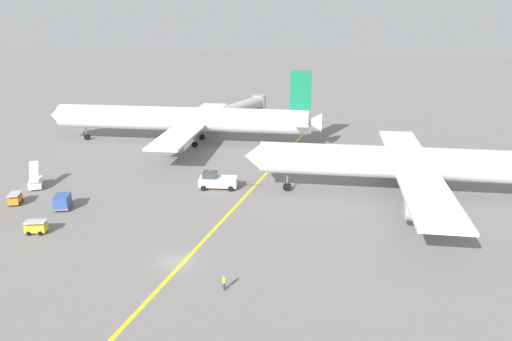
% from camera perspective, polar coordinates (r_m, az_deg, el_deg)
% --- Properties ---
extents(ground_plane, '(600.00, 600.00, 0.00)m').
position_cam_1_polar(ground_plane, '(58.82, -9.25, -10.32)').
color(ground_plane, slate).
extents(taxiway_stripe, '(4.15, 119.96, 0.01)m').
position_cam_1_polar(taxiway_stripe, '(66.59, -4.72, -6.65)').
color(taxiway_stripe, yellow).
rests_on(taxiway_stripe, ground).
extents(airliner_at_gate_left, '(60.63, 46.77, 16.24)m').
position_cam_1_polar(airliner_at_gate_left, '(109.15, -8.41, 5.89)').
color(airliner_at_gate_left, silver).
rests_on(airliner_at_gate_left, ground).
extents(airliner_being_pushed, '(48.64, 48.23, 15.56)m').
position_cam_1_polar(airliner_being_pushed, '(78.91, 16.73, 0.78)').
color(airliner_being_pushed, white).
rests_on(airliner_being_pushed, ground).
extents(pushback_tug, '(9.45, 4.50, 3.05)m').
position_cam_1_polar(pushback_tug, '(80.88, -4.53, -1.16)').
color(pushback_tug, white).
rests_on(pushback_tug, ground).
extents(gse_stair_truck_yellow, '(4.36, 4.77, 4.06)m').
position_cam_1_polar(gse_stair_truck_yellow, '(88.80, -24.22, -1.17)').
color(gse_stair_truck_yellow, silver).
rests_on(gse_stair_truck_yellow, ground).
extents(gse_container_dolly_flat, '(3.35, 3.83, 2.15)m').
position_cam_1_polar(gse_container_dolly_flat, '(77.51, -21.53, -3.36)').
color(gse_container_dolly_flat, slate).
rests_on(gse_container_dolly_flat, ground).
extents(gse_baggage_cart_near_cluster, '(3.11, 2.46, 1.71)m').
position_cam_1_polar(gse_baggage_cart_near_cluster, '(70.63, -24.15, -6.01)').
color(gse_baggage_cart_near_cluster, gold).
rests_on(gse_baggage_cart_near_cluster, ground).
extents(gse_baggage_cart_trailing, '(2.70, 3.15, 1.71)m').
position_cam_1_polar(gse_baggage_cart_trailing, '(82.40, -26.15, -2.97)').
color(gse_baggage_cart_trailing, orange).
rests_on(gse_baggage_cart_trailing, ground).
extents(ground_crew_marshaller_foreground, '(0.36, 0.36, 1.73)m').
position_cam_1_polar(ground_crew_marshaller_foreground, '(52.27, -3.71, -12.82)').
color(ground_crew_marshaller_foreground, '#2D3351').
rests_on(ground_crew_marshaller_foreground, ground).
extents(jet_bridge, '(6.35, 22.22, 6.00)m').
position_cam_1_polar(jet_bridge, '(130.26, -1.25, 7.49)').
color(jet_bridge, '#B7B7BC').
rests_on(jet_bridge, ground).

